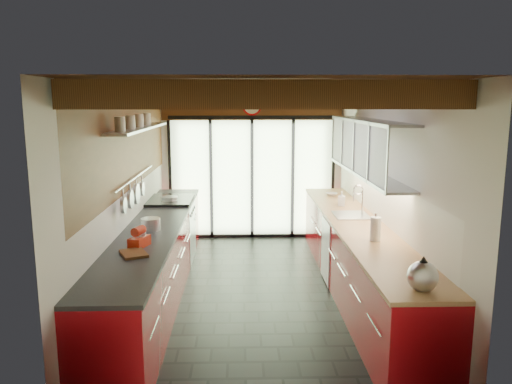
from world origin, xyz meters
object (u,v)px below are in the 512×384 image
soap_bottle (342,199)px  kettle (423,274)px  paper_towel (375,229)px  stand_mixer (139,238)px  bowl (332,194)px

soap_bottle → kettle: bearing=-90.0°
kettle → soap_bottle: size_ratio=1.49×
paper_towel → stand_mixer: bearing=-177.1°
stand_mixer → paper_towel: (2.54, 0.13, 0.04)m
paper_towel → soap_bottle: bearing=90.0°
stand_mixer → soap_bottle: stand_mixer is taller
kettle → bowl: size_ratio=1.71×
kettle → soap_bottle: 3.29m
soap_bottle → bowl: (0.00, 0.80, -0.08)m
stand_mixer → kettle: 2.86m
kettle → bowl: bearing=90.0°
paper_towel → soap_bottle: 1.85m
soap_bottle → bowl: soap_bottle is taller
bowl → kettle: bearing=-90.0°
bowl → stand_mixer: bearing=-132.4°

